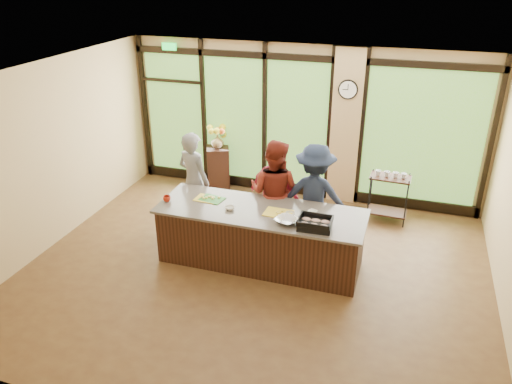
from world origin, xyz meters
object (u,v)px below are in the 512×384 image
Objects in this scene: flower_stand at (218,168)px; cook_left at (194,181)px; bar_cart at (389,192)px; roasting_pan at (315,225)px; cook_right at (314,196)px; island_base at (261,237)px.

cook_left is at bearing -104.70° from flower_stand.
cook_left is at bearing -155.47° from bar_cart.
roasting_pan is at bearing -108.13° from bar_cart.
roasting_pan is (2.35, -1.04, 0.07)m from cook_left.
flower_stand is at bearing -37.71° from cook_right.
island_base is 1.08m from roasting_pan.
cook_right reaches higher than bar_cart.
cook_right is 1.83× the size of bar_cart.
cook_left reaches higher than bar_cart.
flower_stand is at bearing 176.11° from bar_cart.
cook_left is at bearing -1.21° from cook_right.
cook_left reaches higher than cook_right.
cook_right is (0.66, 0.81, 0.45)m from island_base.
island_base is at bearing 172.08° from cook_left.
cook_right is at bearing 98.56° from roasting_pan.
cook_left is 1.77m from flower_stand.
island_base is 6.56× the size of roasting_pan.
island_base is 1.75× the size of cook_right.
roasting_pan is at bearing -69.25° from flower_stand.
island_base is 2.97m from flower_stand.
flower_stand is at bearing -62.69° from cook_left.
cook_left is 3.50m from bar_cart.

